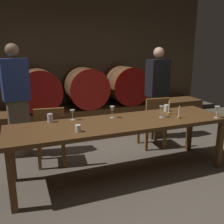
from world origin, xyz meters
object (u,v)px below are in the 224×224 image
object	(u,v)px
wine_barrel_left	(39,90)
chair_left	(50,133)
wine_barrel_right	(125,85)
wine_glass_center_left	(112,110)
guest_right	(157,93)
wine_glass_far_right	(217,109)
chair_right	(154,120)
dining_table	(122,126)
cup_right	(166,108)
wine_glass_far_left	(72,113)
candle_right	(179,115)
wine_barrel_center	(85,87)
cup_center	(78,128)
candle_left	(169,110)
cup_left	(50,118)
wine_glass_center_right	(162,109)
guest_left	(17,101)

from	to	relation	value
wine_barrel_left	chair_left	world-z (taller)	wine_barrel_left
wine_barrel_right	wine_glass_center_left	size ratio (longest dim) A/B	5.35
guest_right	wine_glass_far_right	xyz separation A→B (m)	(0.09, -1.38, 0.01)
wine_barrel_left	chair_right	bearing A→B (deg)	-45.92
dining_table	cup_right	bearing A→B (deg)	16.06
guest_right	wine_glass_center_left	distance (m)	1.50
wine_glass_far_left	chair_left	bearing A→B (deg)	130.80
dining_table	guest_right	xyz separation A→B (m)	(1.17, 1.07, 0.17)
wine_barrel_right	candle_right	world-z (taller)	wine_barrel_right
wine_barrel_right	wine_glass_far_left	world-z (taller)	wine_barrel_right
wine_barrel_center	chair_left	bearing A→B (deg)	-119.31
wine_glass_center_left	cup_center	xyz separation A→B (m)	(-0.56, -0.39, -0.07)
wine_glass_far_left	wine_glass_center_left	bearing A→B (deg)	-10.29
dining_table	chair_left	size ratio (longest dim) A/B	3.27
wine_barrel_left	candle_left	distance (m)	2.80
wine_barrel_center	chair_right	bearing A→B (deg)	-67.98
chair_right	candle_right	size ratio (longest dim) A/B	4.83
wine_glass_far_left	wine_glass_far_right	distance (m)	1.93
guest_right	wine_barrel_center	bearing A→B (deg)	-57.23
dining_table	wine_glass_center_left	world-z (taller)	wine_glass_center_left
guest_right	cup_center	bearing A→B (deg)	30.78
chair_left	candle_right	xyz separation A→B (m)	(1.62, -0.73, 0.30)
candle_right	dining_table	bearing A→B (deg)	170.07
chair_left	wine_glass_far_right	world-z (taller)	wine_glass_far_right
wine_barrel_left	wine_glass_center_left	distance (m)	2.32
wine_glass_far_left	cup_left	size ratio (longest dim) A/B	1.27
chair_right	candle_left	xyz separation A→B (m)	(-0.11, -0.57, 0.32)
dining_table	cup_left	distance (m)	0.92
wine_barrel_right	wine_barrel_center	bearing A→B (deg)	180.00
chair_left	wine_glass_center_right	world-z (taller)	wine_glass_center_right
wine_barrel_center	chair_right	distance (m)	1.91
wine_glass_center_left	chair_right	bearing A→B (deg)	25.83
wine_glass_far_right	cup_center	world-z (taller)	wine_glass_far_right
chair_left	wine_glass_far_left	world-z (taller)	wine_glass_far_left
guest_left	wine_barrel_left	bearing A→B (deg)	-117.95
guest_right	cup_left	distance (m)	2.17
chair_right	wine_barrel_left	bearing A→B (deg)	-41.75
wine_barrel_right	candle_right	distance (m)	2.55
wine_glass_far_right	cup_right	bearing A→B (deg)	128.36
dining_table	wine_glass_far_right	distance (m)	1.31
wine_barrel_left	candle_right	xyz separation A→B (m)	(1.59, -2.52, -0.03)
wine_barrel_left	wine_glass_center_right	distance (m)	2.78
wine_barrel_left	wine_barrel_right	distance (m)	1.92
candle_right	wine_glass_far_right	distance (m)	0.52
candle_right	wine_glass_far_right	world-z (taller)	candle_right
wine_barrel_left	cup_right	bearing A→B (deg)	-52.65
guest_right	wine_glass_center_right	world-z (taller)	guest_right
wine_barrel_center	cup_center	xyz separation A→B (m)	(-0.79, -2.58, -0.04)
wine_glass_center_left	wine_glass_center_right	xyz separation A→B (m)	(0.63, -0.22, -0.00)
wine_glass_far_left	guest_right	bearing A→B (deg)	23.99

